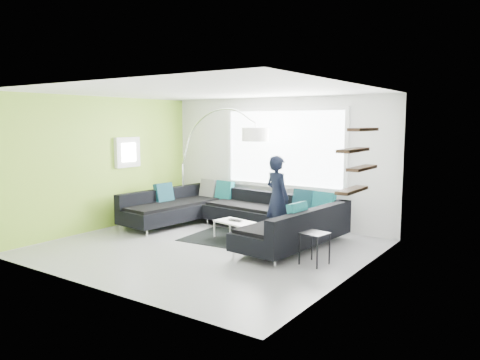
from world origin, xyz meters
name	(u,v)px	position (x,y,z in m)	size (l,w,h in m)	color
ground	(207,248)	(0.00, 0.00, 0.00)	(5.50, 5.50, 0.00)	gray
room_shell	(215,147)	(0.04, 0.21, 1.81)	(5.54, 5.04, 2.82)	silver
sectional_sofa	(228,216)	(-0.26, 1.02, 0.39)	(4.34, 2.93, 0.89)	black
rug	(236,239)	(0.09, 0.80, 0.01)	(1.90, 1.38, 0.01)	black
coffee_table	(245,231)	(0.27, 0.85, 0.17)	(1.06, 0.62, 0.35)	silver
arc_lamp	(182,164)	(-2.14, 1.79, 1.28)	(2.39, 0.77, 2.56)	silver
side_table	(314,249)	(2.05, 0.19, 0.26)	(0.38, 0.38, 0.52)	black
person	(277,197)	(0.71, 1.31, 0.81)	(0.69, 0.58, 1.62)	black
laptop	(234,220)	(0.03, 0.82, 0.36)	(0.32, 0.22, 0.02)	black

